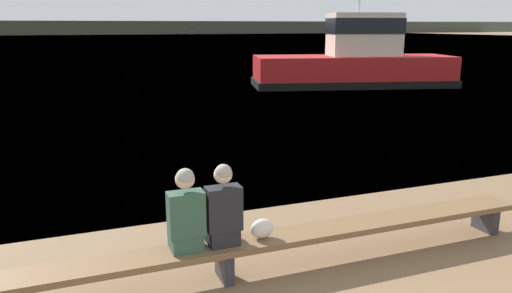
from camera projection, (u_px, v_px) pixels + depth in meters
water_surface at (65, 38)px, 116.36m from camera, size 240.00×240.00×0.00m
far_shoreline at (63, 28)px, 152.32m from camera, size 600.00×12.00×4.11m
bench_main at (224, 250)px, 5.81m from camera, size 8.56×0.47×0.44m
person_left at (186, 214)px, 5.54m from camera, size 0.40×0.36×0.97m
person_right at (223, 209)px, 5.69m from camera, size 0.40×0.36×0.98m
shopping_bag at (262, 229)px, 5.94m from camera, size 0.29×0.17×0.24m
tugboat_red at (356, 63)px, 24.24m from camera, size 10.15×5.42×5.83m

